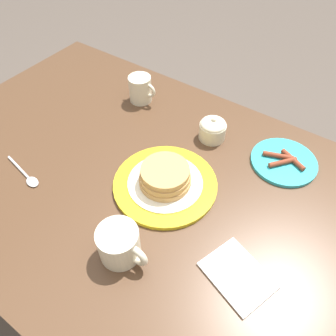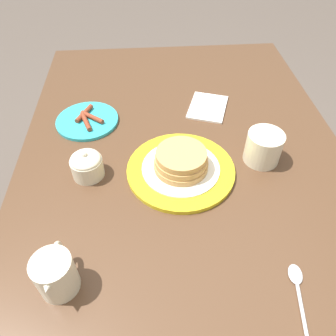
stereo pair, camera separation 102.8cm
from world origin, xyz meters
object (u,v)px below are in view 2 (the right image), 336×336
at_px(creamer_pitcher, 55,275).
at_px(spoon, 298,287).
at_px(sugar_bowl, 87,165).
at_px(napkin, 208,107).
at_px(pancake_plate, 181,165).
at_px(side_plate_bacon, 87,120).
at_px(coffee_mug, 263,146).

relative_size(creamer_pitcher, spoon, 0.75).
relative_size(sugar_bowl, napkin, 0.46).
bearing_deg(napkin, creamer_pitcher, 146.03).
xyz_separation_m(pancake_plate, napkin, (0.27, -0.11, -0.02)).
distance_m(pancake_plate, creamer_pitcher, 0.38).
distance_m(side_plate_bacon, creamer_pitcher, 0.51).
height_order(coffee_mug, napkin, coffee_mug).
relative_size(coffee_mug, napkin, 0.72).
xyz_separation_m(napkin, spoon, (-0.59, -0.08, 0.00)).
bearing_deg(side_plate_bacon, creamer_pitcher, 179.72).
relative_size(sugar_bowl, spoon, 0.52).
height_order(side_plate_bacon, spoon, side_plate_bacon).
xyz_separation_m(coffee_mug, napkin, (0.24, 0.10, -0.04)).
xyz_separation_m(pancake_plate, coffee_mug, (0.03, -0.21, 0.02)).
height_order(side_plate_bacon, sugar_bowl, sugar_bowl).
relative_size(side_plate_bacon, sugar_bowl, 2.31).
distance_m(napkin, spoon, 0.60).
relative_size(side_plate_bacon, spoon, 1.21).
bearing_deg(creamer_pitcher, napkin, -33.97).
bearing_deg(coffee_mug, side_plate_bacon, 67.71).
distance_m(coffee_mug, napkin, 0.26).
distance_m(creamer_pitcher, spoon, 0.45).
relative_size(coffee_mug, sugar_bowl, 1.55).
distance_m(side_plate_bacon, spoon, 0.70).
relative_size(coffee_mug, creamer_pitcher, 1.08).
height_order(pancake_plate, spoon, pancake_plate).
bearing_deg(side_plate_bacon, pancake_plate, -131.37).
distance_m(side_plate_bacon, sugar_bowl, 0.22).
height_order(pancake_plate, sugar_bowl, sugar_bowl).
bearing_deg(pancake_plate, creamer_pitcher, 137.56).
height_order(coffee_mug, sugar_bowl, coffee_mug).
xyz_separation_m(pancake_plate, creamer_pitcher, (-0.28, 0.26, 0.02)).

